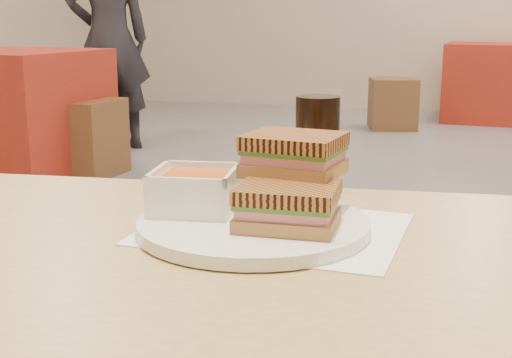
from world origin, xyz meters
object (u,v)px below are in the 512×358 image
(plate, at_px, (253,225))
(patron_a, at_px, (109,38))
(main_table, at_px, (264,348))
(panini_lower, at_px, (288,206))
(cola_glass, at_px, (317,143))
(soup_bowl, at_px, (195,192))
(bg_table_0, at_px, (20,113))
(bg_chair_0r, at_px, (83,138))
(bg_table_2, at_px, (491,82))
(bg_chair_2l, at_px, (393,104))

(plate, relative_size, patron_a, 0.18)
(main_table, xyz_separation_m, plate, (-0.04, 0.09, 0.12))
(panini_lower, xyz_separation_m, patron_a, (-2.39, 4.08, 0.05))
(main_table, relative_size, cola_glass, 8.47)
(soup_bowl, relative_size, bg_table_0, 0.12)
(main_table, relative_size, bg_chair_0r, 2.58)
(main_table, bearing_deg, plate, 114.30)
(main_table, bearing_deg, bg_chair_0r, 123.13)
(soup_bowl, height_order, cola_glass, cola_glass)
(main_table, distance_m, bg_table_2, 6.55)
(bg_table_2, xyz_separation_m, bg_chair_2l, (-0.86, -0.77, -0.15))
(soup_bowl, xyz_separation_m, panini_lower, (0.14, -0.04, 0.00))
(patron_a, bearing_deg, cola_glass, -58.13)
(bg_table_0, xyz_separation_m, bg_table_2, (3.01, 3.35, -0.03))
(bg_table_0, bearing_deg, bg_table_2, 48.10)
(main_table, distance_m, bg_chair_0r, 3.91)
(main_table, height_order, soup_bowl, soup_bowl)
(plate, bearing_deg, soup_bowl, 167.64)
(cola_glass, height_order, bg_chair_0r, cola_glass)
(cola_glass, bearing_deg, plate, -97.27)
(soup_bowl, relative_size, patron_a, 0.07)
(bg_chair_0r, bearing_deg, bg_table_0, -168.89)
(cola_glass, bearing_deg, panini_lower, -86.15)
(cola_glass, relative_size, bg_chair_2l, 0.30)
(patron_a, bearing_deg, bg_chair_0r, -74.28)
(cola_glass, distance_m, patron_a, 4.48)
(soup_bowl, bearing_deg, bg_table_0, 128.03)
(bg_table_0, relative_size, bg_chair_2l, 2.04)
(cola_glass, height_order, bg_table_2, cola_glass)
(plate, distance_m, soup_bowl, 0.10)
(panini_lower, xyz_separation_m, bg_chair_0r, (-2.14, 3.19, -0.55))
(plate, relative_size, bg_table_0, 0.30)
(soup_bowl, height_order, bg_table_0, soup_bowl)
(bg_table_2, height_order, bg_chair_0r, bg_table_2)
(panini_lower, distance_m, bg_chair_2l, 5.73)
(cola_glass, height_order, patron_a, patron_a)
(patron_a, bearing_deg, main_table, -60.19)
(bg_chair_0r, bearing_deg, cola_glass, -54.04)
(plate, relative_size, bg_chair_0r, 0.61)
(main_table, distance_m, bg_chair_2l, 5.78)
(plate, xyz_separation_m, patron_a, (-2.33, 4.06, 0.08))
(soup_bowl, xyz_separation_m, patron_a, (-2.25, 4.04, 0.05))
(panini_lower, bearing_deg, cola_glass, 93.85)
(soup_bowl, xyz_separation_m, bg_table_2, (0.61, 6.42, -0.42))
(soup_bowl, distance_m, bg_chair_0r, 3.77)
(main_table, distance_m, cola_glass, 0.39)
(cola_glass, distance_m, bg_chair_0r, 3.65)
(panini_lower, distance_m, patron_a, 4.72)
(main_table, bearing_deg, cola_glass, 91.31)
(cola_glass, height_order, bg_chair_2l, cola_glass)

